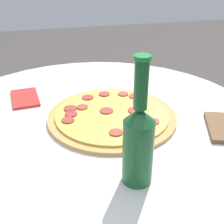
# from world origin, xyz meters

# --- Properties ---
(table) EXTENTS (1.00, 1.00, 0.68)m
(table) POSITION_xyz_m (0.00, 0.00, 0.50)
(table) COLOR silver
(table) RESTS_ON ground_plane
(pizza) EXTENTS (0.37, 0.37, 0.02)m
(pizza) POSITION_xyz_m (0.01, -0.05, 0.69)
(pizza) COLOR tan
(pizza) RESTS_ON table
(beer_bottle) EXTENTS (0.06, 0.06, 0.27)m
(beer_bottle) POSITION_xyz_m (-0.26, -0.04, 0.78)
(beer_bottle) COLOR #195628
(beer_bottle) RESTS_ON table
(napkin) EXTENTS (0.14, 0.10, 0.01)m
(napkin) POSITION_xyz_m (0.19, 0.19, 0.69)
(napkin) COLOR red
(napkin) RESTS_ON table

